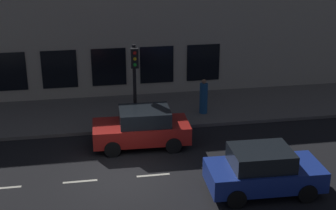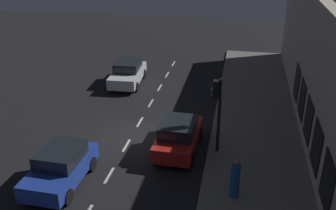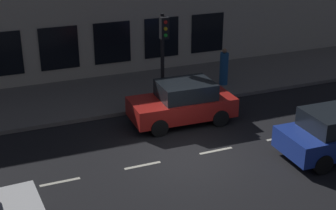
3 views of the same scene
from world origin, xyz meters
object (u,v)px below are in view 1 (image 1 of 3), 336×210
traffic_light (135,72)px  parked_car_2 (263,171)px  pedestrian_0 (204,98)px  parked_car_1 (142,128)px

traffic_light → parked_car_2: bearing=-149.4°
pedestrian_0 → traffic_light: bearing=159.8°
parked_car_1 → parked_car_2: bearing=-139.2°
traffic_light → parked_car_2: (-6.07, -3.59, -1.83)m
parked_car_2 → pedestrian_0: (7.10, 0.28, 0.12)m
parked_car_2 → pedestrian_0: 7.10m
parked_car_2 → pedestrian_0: size_ratio=2.34×
traffic_light → pedestrian_0: traffic_light is taller
parked_car_1 → pedestrian_0: (2.77, -3.24, 0.12)m
parked_car_2 → pedestrian_0: bearing=-176.0°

